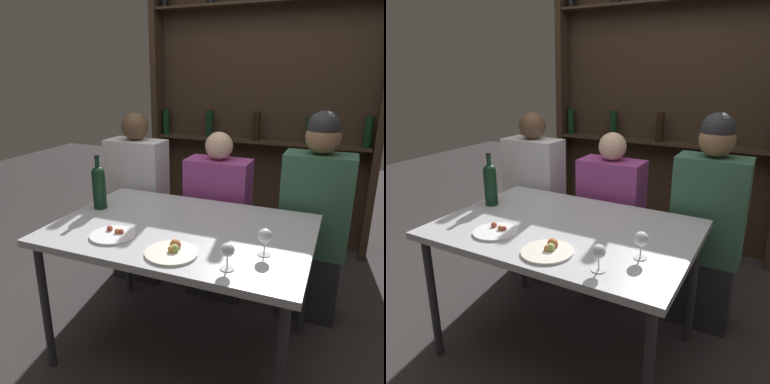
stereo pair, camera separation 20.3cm
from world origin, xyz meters
TOP-DOWN VIEW (x-y plane):
  - ground_plane at (0.00, 0.00)m, footprint 10.00×10.00m
  - dining_table at (0.00, 0.00)m, footprint 1.34×0.92m
  - wine_rack_wall at (0.00, 1.69)m, footprint 2.02×0.21m
  - wine_bottle at (-0.56, 0.07)m, footprint 0.08×0.08m
  - wine_glass_0 at (0.35, -0.33)m, footprint 0.06×0.06m
  - wine_glass_1 at (0.47, -0.15)m, footprint 0.06×0.06m
  - food_plate_0 at (0.08, -0.29)m, footprint 0.24×0.24m
  - food_plate_1 at (-0.27, -0.24)m, footprint 0.22×0.22m
  - seated_person_left at (-0.64, 0.63)m, footprint 0.42×0.22m
  - seated_person_center at (-0.02, 0.63)m, footprint 0.42×0.22m
  - seated_person_right at (0.62, 0.63)m, footprint 0.41×0.22m

SIDE VIEW (x-z plane):
  - ground_plane at x=0.00m, z-range 0.00..0.00m
  - seated_person_center at x=-0.02m, z-range -0.04..1.13m
  - seated_person_left at x=-0.64m, z-range -0.04..1.23m
  - seated_person_right at x=0.62m, z-range -0.02..1.31m
  - dining_table at x=0.00m, z-range 0.32..1.09m
  - food_plate_1 at x=-0.27m, z-range 0.76..0.80m
  - food_plate_0 at x=0.08m, z-range 0.76..0.81m
  - wine_glass_0 at x=0.35m, z-range 0.79..0.91m
  - wine_glass_1 at x=0.47m, z-range 0.79..0.92m
  - wine_bottle at x=-0.56m, z-range 0.75..1.07m
  - wine_rack_wall at x=0.00m, z-range 0.01..2.35m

